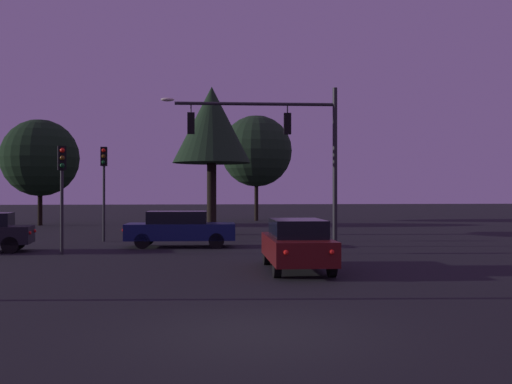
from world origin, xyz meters
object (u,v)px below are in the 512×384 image
tree_left_far (256,151)px  car_nearside_lane (297,244)px  traffic_signal_mast_arm (284,138)px  traffic_light_corner_left (62,177)px  traffic_light_corner_right (104,175)px  tree_behind_sign (40,158)px  tree_center_horizon (212,126)px  car_crossing_left (180,228)px

tree_left_far → car_nearside_lane: bearing=-94.2°
traffic_signal_mast_arm → traffic_light_corner_left: traffic_signal_mast_arm is taller
traffic_light_corner_right → tree_behind_sign: (-6.43, 14.69, 1.60)m
tree_left_far → tree_center_horizon: (-4.25, -15.92, 0.26)m
car_crossing_left → tree_left_far: tree_left_far is taller
tree_left_far → traffic_signal_mast_arm: bearing=-93.6°
traffic_signal_mast_arm → traffic_light_corner_left: (-8.73, -2.16, -1.75)m
traffic_light_corner_left → tree_center_horizon: 11.91m
traffic_signal_mast_arm → tree_left_far: 23.68m
traffic_light_corner_right → traffic_light_corner_left: bearing=-97.2°
traffic_light_corner_right → tree_behind_sign: 16.11m
traffic_light_corner_left → car_crossing_left: (4.33, 2.59, -2.08)m
car_nearside_lane → tree_left_far: tree_left_far is taller
traffic_light_corner_left → tree_left_far: (10.20, 25.77, 2.83)m
traffic_light_corner_right → car_nearside_lane: (7.16, -11.34, -2.36)m
traffic_light_corner_left → tree_left_far: size_ratio=0.47×
car_nearside_lane → tree_left_far: (2.31, 31.32, 4.92)m
traffic_light_corner_left → car_crossing_left: traffic_light_corner_left is taller
traffic_signal_mast_arm → car_crossing_left: 5.85m
tree_behind_sign → car_nearside_lane: bearing=-62.4°
traffic_light_corner_left → tree_left_far: 27.86m
car_nearside_lane → tree_behind_sign: bearing=117.6°
car_nearside_lane → tree_center_horizon: (-1.94, 15.40, 5.18)m
tree_behind_sign → tree_center_horizon: size_ratio=0.92×
tree_center_horizon → tree_left_far: bearing=75.0°
traffic_signal_mast_arm → traffic_light_corner_right: bearing=155.6°
traffic_light_corner_right → tree_center_horizon: 7.19m
tree_behind_sign → traffic_signal_mast_arm: bearing=-51.8°
traffic_signal_mast_arm → tree_left_far: bearing=86.4°
traffic_light_corner_right → car_crossing_left: traffic_light_corner_right is taller
traffic_light_corner_left → traffic_light_corner_right: traffic_light_corner_right is taller
traffic_signal_mast_arm → tree_center_horizon: (-2.78, 7.69, 1.34)m
traffic_signal_mast_arm → tree_left_far: tree_left_far is taller
traffic_signal_mast_arm → car_nearside_lane: traffic_signal_mast_arm is taller
traffic_signal_mast_arm → car_crossing_left: size_ratio=1.58×
traffic_signal_mast_arm → traffic_light_corner_right: size_ratio=1.68×
tree_left_far → tree_behind_sign: bearing=-161.6°
tree_center_horizon → traffic_signal_mast_arm: bearing=-70.1°
car_crossing_left → tree_left_far: 24.41m
traffic_signal_mast_arm → traffic_light_corner_left: 9.16m
traffic_light_corner_left → traffic_light_corner_right: (0.73, 5.78, 0.27)m
tree_left_far → tree_center_horizon: bearing=-105.0°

